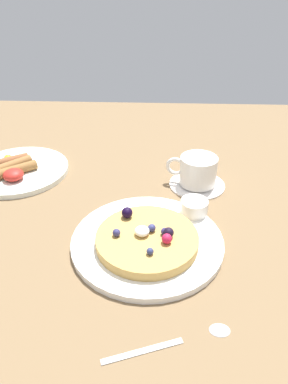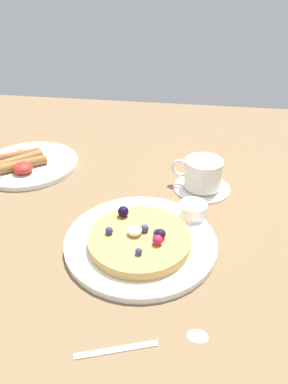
{
  "view_description": "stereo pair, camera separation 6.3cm",
  "coord_description": "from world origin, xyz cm",
  "px_view_note": "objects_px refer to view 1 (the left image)",
  "views": [
    {
      "loc": [
        9.28,
        -58.69,
        41.3
      ],
      "look_at": [
        6.7,
        -0.88,
        4.0
      ],
      "focal_mm": 33.16,
      "sensor_mm": 36.0,
      "label": 1
    },
    {
      "loc": [
        15.51,
        -58.07,
        41.3
      ],
      "look_at": [
        6.7,
        -0.88,
        4.0
      ],
      "focal_mm": 33.16,
      "sensor_mm": 36.0,
      "label": 2
    }
  ],
  "objects_px": {
    "pancake_plate": "(147,241)",
    "syrup_ramekin": "(194,207)",
    "coffee_cup": "(197,170)",
    "coffee_saucer": "(197,184)",
    "teaspoon": "(190,338)",
    "breakfast_plate": "(18,171)"
  },
  "relations": [
    {
      "from": "pancake_plate",
      "to": "coffee_saucer",
      "type": "bearing_deg",
      "value": 62.86
    },
    {
      "from": "breakfast_plate",
      "to": "teaspoon",
      "type": "relative_size",
      "value": 1.37
    },
    {
      "from": "coffee_saucer",
      "to": "teaspoon",
      "type": "bearing_deg",
      "value": -96.02
    },
    {
      "from": "coffee_saucer",
      "to": "teaspoon",
      "type": "height_order",
      "value": "coffee_saucer"
    },
    {
      "from": "pancake_plate",
      "to": "syrup_ramekin",
      "type": "xyz_separation_m",
      "value": [
        0.09,
        0.08,
        0.02
      ]
    },
    {
      "from": "syrup_ramekin",
      "to": "teaspoon",
      "type": "height_order",
      "value": "syrup_ramekin"
    },
    {
      "from": "coffee_saucer",
      "to": "coffee_cup",
      "type": "distance_m",
      "value": 0.04
    },
    {
      "from": "pancake_plate",
      "to": "syrup_ramekin",
      "type": "bearing_deg",
      "value": 43.2
    },
    {
      "from": "pancake_plate",
      "to": "teaspoon",
      "type": "bearing_deg",
      "value": -71.36
    },
    {
      "from": "coffee_cup",
      "to": "teaspoon",
      "type": "height_order",
      "value": "coffee_cup"
    },
    {
      "from": "pancake_plate",
      "to": "syrup_ramekin",
      "type": "relative_size",
      "value": 5.09
    },
    {
      "from": "pancake_plate",
      "to": "coffee_cup",
      "type": "relative_size",
      "value": 2.4
    },
    {
      "from": "breakfast_plate",
      "to": "coffee_cup",
      "type": "xyz_separation_m",
      "value": [
        0.41,
        -0.04,
        0.03
      ]
    },
    {
      "from": "syrup_ramekin",
      "to": "coffee_cup",
      "type": "xyz_separation_m",
      "value": [
        0.01,
        0.12,
        0.01
      ]
    },
    {
      "from": "coffee_saucer",
      "to": "coffee_cup",
      "type": "relative_size",
      "value": 1.11
    },
    {
      "from": "pancake_plate",
      "to": "breakfast_plate",
      "type": "height_order",
      "value": "same"
    },
    {
      "from": "pancake_plate",
      "to": "teaspoon",
      "type": "height_order",
      "value": "pancake_plate"
    },
    {
      "from": "breakfast_plate",
      "to": "coffee_saucer",
      "type": "distance_m",
      "value": 0.42
    },
    {
      "from": "coffee_saucer",
      "to": "pancake_plate",
      "type": "bearing_deg",
      "value": -117.14
    },
    {
      "from": "pancake_plate",
      "to": "coffee_cup",
      "type": "bearing_deg",
      "value": 63.27
    },
    {
      "from": "coffee_cup",
      "to": "syrup_ramekin",
      "type": "bearing_deg",
      "value": -97.12
    },
    {
      "from": "coffee_cup",
      "to": "coffee_saucer",
      "type": "bearing_deg",
      "value": -12.12
    }
  ]
}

